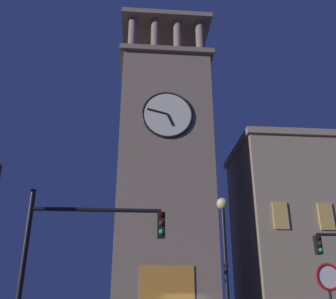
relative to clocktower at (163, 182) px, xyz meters
The scene contains 4 objects.
clocktower is the anchor object (origin of this frame).
traffic_signal_mid 17.55m from the clocktower, 77.20° to the left, with size 4.03×0.41×5.07m.
street_lamp 14.71m from the clocktower, 95.89° to the left, with size 0.44×0.44×5.63m.
no_horn_sign 18.08m from the clocktower, 103.31° to the left, with size 0.78×0.14×3.01m.
Camera 1 is at (2.86, 21.67, 1.91)m, focal length 40.19 mm.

